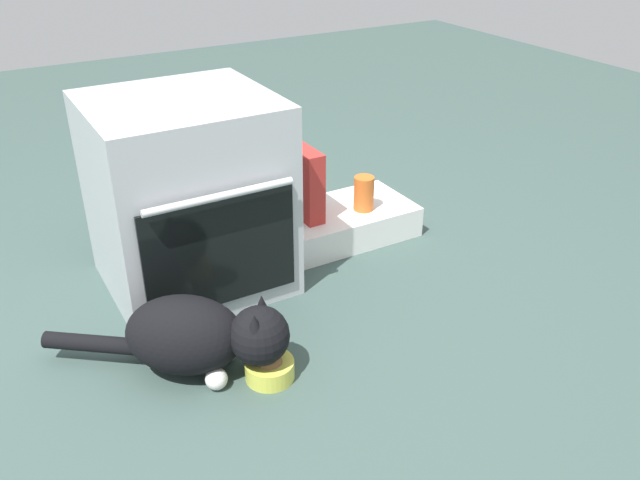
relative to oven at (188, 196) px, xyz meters
The scene contains 7 objects.
ground 0.55m from the oven, 94.65° to the right, with size 8.00×8.00×0.00m, color #384C47.
oven is the anchor object (origin of this frame).
pantry_cabinet 0.69m from the oven, ahead, with size 0.58×0.33×0.12m, color white.
food_bowl 0.69m from the oven, 90.58° to the right, with size 0.15×0.15×0.09m.
cat 0.56m from the oven, 108.64° to the right, with size 0.63×0.51×0.25m.
sauce_jar 0.72m from the oven, ahead, with size 0.08×0.08×0.14m, color #D16023.
cereal_box 0.49m from the oven, ahead, with size 0.07×0.18×0.28m, color #B72D28.
Camera 1 is at (-0.61, -1.59, 1.30)m, focal length 37.37 mm.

